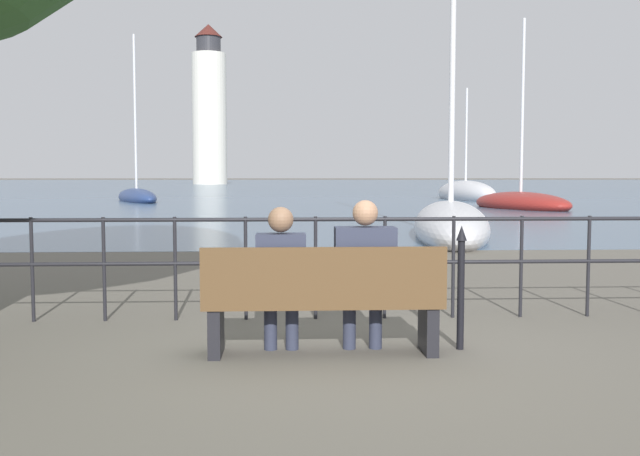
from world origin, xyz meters
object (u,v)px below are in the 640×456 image
object	(u,v)px
sailboat_2	(521,203)
park_bench	(323,302)
sailboat_1	(465,194)
seated_person_right	(365,269)
harbor_lighthouse	(209,110)
seated_person_left	(281,273)
closed_umbrella	(461,281)
sailboat_3	(450,223)
sailboat_0	(137,197)

from	to	relation	value
sailboat_2	park_bench	bearing A→B (deg)	-126.87
park_bench	sailboat_2	xyz separation A→B (m)	(10.34, 26.08, -0.18)
sailboat_1	sailboat_2	size ratio (longest dim) A/B	1.00
seated_person_right	harbor_lighthouse	bearing A→B (deg)	96.57
seated_person_left	harbor_lighthouse	world-z (taller)	harbor_lighthouse
closed_umbrella	seated_person_left	bearing A→B (deg)	-177.14
sailboat_2	sailboat_3	size ratio (longest dim) A/B	0.68
sailboat_1	harbor_lighthouse	bearing A→B (deg)	100.58
sailboat_2	harbor_lighthouse	world-z (taller)	harbor_lighthouse
harbor_lighthouse	sailboat_1	bearing A→B (deg)	-73.71
seated_person_right	closed_umbrella	distance (m)	0.83
sailboat_2	harbor_lighthouse	distance (m)	101.56
sailboat_1	sailboat_2	distance (m)	12.53
park_bench	sailboat_1	bearing A→B (deg)	74.09
seated_person_right	closed_umbrella	size ratio (longest dim) A/B	1.21
park_bench	closed_umbrella	xyz separation A→B (m)	(1.16, 0.16, 0.15)
sailboat_0	sailboat_1	size ratio (longest dim) A/B	1.12
seated_person_left	seated_person_right	distance (m)	0.69
sailboat_2	seated_person_right	bearing A→B (deg)	-126.27
seated_person_left	harbor_lighthouse	distance (m)	125.14
park_bench	sailboat_0	world-z (taller)	sailboat_0
seated_person_left	seated_person_right	bearing A→B (deg)	-0.40
park_bench	sailboat_3	size ratio (longest dim) A/B	0.15
seated_person_left	seated_person_right	xyz separation A→B (m)	(0.69, -0.00, 0.03)
sailboat_1	sailboat_3	bearing A→B (deg)	-110.75
seated_person_left	sailboat_1	xyz separation A→B (m)	(11.35, 38.51, -0.31)
seated_person_right	sailboat_1	world-z (taller)	sailboat_1
closed_umbrella	harbor_lighthouse	world-z (taller)	harbor_lighthouse
closed_umbrella	sailboat_1	distance (m)	39.68
sailboat_1	harbor_lighthouse	size ratio (longest dim) A/B	0.31
sailboat_0	park_bench	bearing A→B (deg)	-97.87
park_bench	seated_person_left	bearing A→B (deg)	166.89
seated_person_left	sailboat_3	world-z (taller)	sailboat_3
closed_umbrella	seated_person_right	bearing A→B (deg)	-174.43
sailboat_1	sailboat_0	bearing A→B (deg)	-178.98
sailboat_2	sailboat_3	world-z (taller)	sailboat_3
closed_umbrella	sailboat_1	xyz separation A→B (m)	(9.84, 38.44, -0.23)
sailboat_2	sailboat_3	distance (m)	16.02
sailboat_0	harbor_lighthouse	bearing A→B (deg)	71.45
closed_umbrella	sailboat_3	bearing A→B (deg)	77.27
sailboat_1	harbor_lighthouse	distance (m)	89.75
sailboat_3	harbor_lighthouse	xyz separation A→B (m)	(-17.63, 112.36, 12.91)
park_bench	sailboat_2	world-z (taller)	sailboat_2
sailboat_0	harbor_lighthouse	distance (m)	88.70
seated_person_left	sailboat_0	world-z (taller)	sailboat_0
sailboat_1	sailboat_2	world-z (taller)	sailboat_2
seated_person_left	sailboat_1	distance (m)	40.15
seated_person_left	sailboat_3	bearing A→B (deg)	70.38
closed_umbrella	sailboat_0	xyz separation A→B (m)	(-10.13, 36.08, -0.31)
harbor_lighthouse	sailboat_2	bearing A→B (deg)	-76.07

